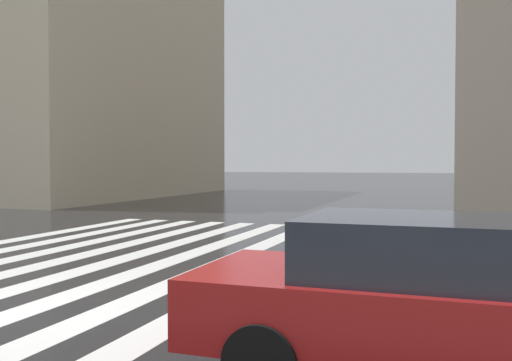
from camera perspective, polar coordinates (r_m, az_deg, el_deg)
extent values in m
plane|color=black|center=(8.00, -20.10, -11.85)|extent=(220.00, 220.00, 0.00)
cube|color=silver|center=(10.62, 2.15, -8.36)|extent=(13.00, 0.50, 0.01)
cube|color=silver|center=(10.96, -2.90, -8.05)|extent=(13.00, 0.50, 0.01)
cube|color=silver|center=(11.37, -7.61, -7.70)|extent=(13.00, 0.50, 0.01)
cube|color=silver|center=(11.85, -11.95, -7.34)|extent=(13.00, 0.50, 0.01)
cube|color=silver|center=(12.40, -15.93, -6.97)|extent=(13.00, 0.50, 0.01)
cube|color=silver|center=(13.00, -19.54, -6.60)|extent=(13.00, 0.50, 0.01)
cube|color=silver|center=(13.64, -22.83, -6.24)|extent=(13.00, 0.50, 0.01)
cube|color=maroon|center=(5.14, 17.37, -12.46)|extent=(1.75, 4.10, 0.60)
cube|color=#232833|center=(5.03, 19.14, -6.40)|extent=(1.54, 2.46, 0.50)
cylinder|color=black|center=(6.18, 5.67, -12.84)|extent=(0.20, 0.62, 0.62)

